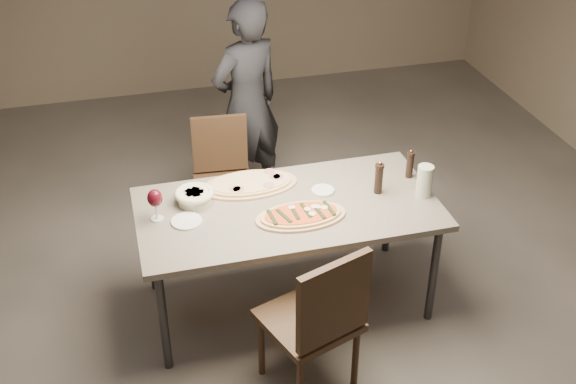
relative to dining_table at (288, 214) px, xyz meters
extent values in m
plane|color=#5B544E|center=(0.00, 0.00, -0.69)|extent=(7.00, 7.00, 0.00)
cube|color=slate|center=(0.00, 0.00, 0.04)|extent=(1.80, 0.90, 0.04)
cylinder|color=#333335|center=(-0.82, -0.37, -0.34)|extent=(0.05, 0.05, 0.71)
cylinder|color=#333335|center=(0.82, -0.37, -0.34)|extent=(0.05, 0.05, 0.71)
cylinder|color=#333335|center=(-0.82, 0.37, -0.34)|extent=(0.05, 0.05, 0.71)
cylinder|color=#333335|center=(0.82, 0.37, -0.34)|extent=(0.05, 0.05, 0.71)
ellipsoid|color=white|center=(0.10, -0.17, 0.10)|extent=(0.05, 0.05, 0.01)
ellipsoid|color=white|center=(0.00, -0.07, 0.10)|extent=(0.05, 0.05, 0.01)
ellipsoid|color=white|center=(0.10, -0.17, 0.10)|extent=(0.05, 0.05, 0.01)
ellipsoid|color=white|center=(0.09, -0.11, 0.10)|extent=(0.05, 0.05, 0.01)
ellipsoid|color=white|center=(0.15, -0.10, 0.10)|extent=(0.05, 0.05, 0.01)
ellipsoid|color=white|center=(0.14, -0.10, 0.10)|extent=(0.05, 0.05, 0.01)
ellipsoid|color=white|center=(0.19, -0.12, 0.10)|extent=(0.05, 0.05, 0.01)
cube|color=#222F14|center=(-0.13, -0.14, 0.09)|extent=(0.03, 0.16, 0.01)
cube|color=#222F14|center=(-0.06, -0.14, 0.09)|extent=(0.07, 0.15, 0.01)
cube|color=#222F14|center=(0.01, -0.12, 0.09)|extent=(0.03, 0.15, 0.01)
cube|color=#222F14|center=(0.08, -0.12, 0.09)|extent=(0.04, 0.16, 0.01)
cube|color=#222F14|center=(0.15, -0.15, 0.09)|extent=(0.04, 0.16, 0.01)
cube|color=#222F14|center=(0.21, -0.13, 0.09)|extent=(0.04, 0.16, 0.01)
cylinder|color=tan|center=(-0.26, 0.21, 0.09)|extent=(0.07, 0.07, 0.00)
cylinder|color=tan|center=(0.01, 0.29, 0.09)|extent=(0.07, 0.07, 0.00)
cylinder|color=tan|center=(-0.01, 0.30, 0.09)|extent=(0.07, 0.07, 0.00)
cylinder|color=tan|center=(-0.02, 0.36, 0.09)|extent=(0.07, 0.07, 0.00)
cylinder|color=tan|center=(-0.28, 0.22, 0.09)|extent=(0.07, 0.07, 0.00)
cylinder|color=tan|center=(-0.07, 0.21, 0.09)|extent=(0.07, 0.07, 0.00)
cylinder|color=beige|center=(-0.53, 0.18, 0.10)|extent=(0.20, 0.20, 0.08)
torus|color=beige|center=(-0.53, 0.18, 0.12)|extent=(0.23, 0.23, 0.04)
cube|color=#A77543|center=(-0.51, 0.18, 0.11)|extent=(0.07, 0.06, 0.04)
cube|color=#A77543|center=(-0.52, 0.21, 0.11)|extent=(0.07, 0.08, 0.04)
cube|color=#A77543|center=(-0.56, 0.20, 0.11)|extent=(0.08, 0.08, 0.04)
cube|color=#A77543|center=(-0.56, 0.16, 0.11)|extent=(0.08, 0.07, 0.04)
cube|color=#A77543|center=(-0.52, 0.15, 0.11)|extent=(0.06, 0.07, 0.04)
cylinder|color=white|center=(0.25, 0.10, 0.07)|extent=(0.14, 0.14, 0.02)
cylinder|color=#AB963F|center=(0.25, 0.10, 0.07)|extent=(0.10, 0.10, 0.00)
cylinder|color=black|center=(0.83, 0.13, 0.14)|extent=(0.04, 0.04, 0.16)
cylinder|color=black|center=(0.83, 0.13, 0.23)|extent=(0.05, 0.05, 0.02)
sphere|color=gold|center=(0.83, 0.13, 0.24)|extent=(0.02, 0.02, 0.02)
cylinder|color=black|center=(0.57, 0.01, 0.15)|extent=(0.05, 0.05, 0.18)
cylinder|color=black|center=(0.57, 0.01, 0.24)|extent=(0.06, 0.06, 0.02)
sphere|color=gold|center=(0.57, 0.01, 0.27)|extent=(0.02, 0.02, 0.02)
cylinder|color=silver|center=(0.83, -0.09, 0.16)|extent=(0.10, 0.10, 0.20)
cylinder|color=silver|center=(-0.77, 0.06, 0.06)|extent=(0.08, 0.08, 0.01)
cylinder|color=silver|center=(-0.77, 0.06, 0.11)|extent=(0.01, 0.01, 0.09)
ellipsoid|color=#4D0B17|center=(-0.77, 0.06, 0.20)|extent=(0.09, 0.09, 0.11)
cylinder|color=white|center=(-0.61, -0.01, 0.06)|extent=(0.18, 0.18, 0.01)
cube|color=#3D2919|center=(-0.06, -0.67, -0.24)|extent=(0.59, 0.59, 0.04)
cylinder|color=#3D2919|center=(0.18, -0.79, -0.48)|extent=(0.04, 0.04, 0.43)
cylinder|color=#3D2919|center=(-0.30, -0.56, -0.48)|extent=(0.04, 0.04, 0.43)
cylinder|color=#3D2919|center=(0.05, -0.43, -0.48)|extent=(0.04, 0.04, 0.43)
cube|color=#3D2919|center=(0.01, -0.87, 0.04)|extent=(0.43, 0.19, 0.48)
cube|color=#3D2919|center=(-0.25, 0.86, -0.29)|extent=(0.45, 0.45, 0.04)
cylinder|color=#3D2919|center=(-0.06, 1.01, -0.50)|extent=(0.03, 0.03, 0.38)
cylinder|color=#3D2919|center=(-0.40, 1.04, -0.50)|extent=(0.03, 0.03, 0.38)
cylinder|color=#3D2919|center=(-0.09, 0.68, -0.50)|extent=(0.03, 0.03, 0.38)
cylinder|color=#3D2919|center=(-0.43, 0.70, -0.50)|extent=(0.03, 0.03, 0.38)
cube|color=#3D2919|center=(-0.23, 1.05, -0.04)|extent=(0.40, 0.07, 0.43)
imported|color=black|center=(0.03, 1.32, 0.11)|extent=(0.69, 0.59, 1.61)
camera|label=1|loc=(-0.92, -3.47, 2.44)|focal=45.00mm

